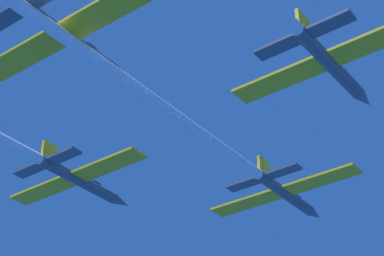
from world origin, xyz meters
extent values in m
cylinder|color=#4C5660|center=(0.68, 0.85, -0.74)|extent=(1.32, 11.98, 1.32)
cone|color=#4C5660|center=(0.68, 8.16, -0.74)|extent=(1.29, 2.64, 1.29)
ellipsoid|color=black|center=(0.68, 3.49, -0.18)|extent=(0.92, 2.40, 0.66)
cube|color=yellow|center=(-4.53, 0.25, -0.74)|extent=(9.11, 2.64, 0.29)
cube|color=yellow|center=(5.90, 0.25, -0.74)|extent=(9.11, 2.64, 0.29)
cube|color=yellow|center=(0.68, -3.94, 0.88)|extent=(0.35, 2.16, 1.92)
cube|color=#4C5660|center=(-2.02, -4.18, -0.74)|extent=(4.10, 1.58, 0.29)
cube|color=#4C5660|center=(3.39, -4.18, -0.74)|extent=(4.10, 1.58, 0.29)
cylinder|color=white|center=(0.68, -35.51, -0.74)|extent=(1.19, 60.73, 1.19)
cylinder|color=#4C5660|center=(-16.55, -16.74, -0.83)|extent=(1.32, 11.98, 1.32)
cone|color=#4C5660|center=(-16.55, -9.43, -0.83)|extent=(1.29, 2.64, 1.29)
ellipsoid|color=black|center=(-16.55, -14.11, -0.27)|extent=(0.92, 2.40, 0.66)
cube|color=yellow|center=(-21.77, -17.34, -0.83)|extent=(9.11, 2.64, 0.29)
cube|color=yellow|center=(-11.34, -17.34, -0.83)|extent=(9.11, 2.64, 0.29)
cube|color=yellow|center=(-16.55, -21.54, 0.78)|extent=(0.35, 2.16, 1.92)
cube|color=#4C5660|center=(-19.26, -21.78, -0.83)|extent=(4.10, 1.58, 0.29)
cube|color=#4C5660|center=(-13.85, -21.78, -0.83)|extent=(4.10, 1.58, 0.29)
cylinder|color=#4C5660|center=(16.17, -17.06, 0.77)|extent=(1.32, 11.98, 1.32)
cone|color=#4C5660|center=(16.17, -9.75, 0.77)|extent=(1.29, 2.64, 1.29)
ellipsoid|color=black|center=(16.17, -14.42, 1.33)|extent=(0.92, 2.40, 0.66)
cube|color=yellow|center=(10.96, -17.66, 0.77)|extent=(9.11, 2.64, 0.29)
cube|color=yellow|center=(21.38, -17.66, 0.77)|extent=(9.11, 2.64, 0.29)
cube|color=yellow|center=(16.17, -21.85, 2.38)|extent=(0.35, 2.16, 1.92)
cube|color=#4C5660|center=(13.46, -22.09, 0.77)|extent=(4.10, 1.58, 0.29)
cube|color=#4C5660|center=(18.88, -22.09, 0.77)|extent=(4.10, 1.58, 0.29)
cylinder|color=#4C5660|center=(-0.48, -34.46, 0.67)|extent=(1.32, 11.98, 1.32)
cone|color=#4C5660|center=(-0.48, -27.14, 0.67)|extent=(1.29, 2.64, 1.29)
ellipsoid|color=black|center=(-0.48, -31.82, 1.23)|extent=(0.92, 2.40, 0.66)
cube|color=yellow|center=(-5.69, -35.05, 0.67)|extent=(9.11, 2.64, 0.29)
cube|color=yellow|center=(4.73, -35.05, 0.67)|extent=(9.11, 2.64, 0.29)
cube|color=#4C5660|center=(-3.19, -39.49, 0.67)|extent=(4.10, 1.58, 0.29)
camera|label=1|loc=(37.03, -65.98, -38.78)|focal=65.37mm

